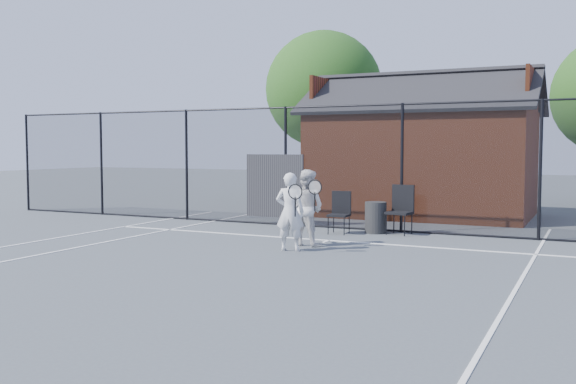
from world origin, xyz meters
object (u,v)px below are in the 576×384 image
at_px(chair_left, 339,213).
at_px(player_front, 290,212).
at_px(clubhouse, 423,160).
at_px(chair_right, 399,210).
at_px(player_back, 307,207).
at_px(waste_bin, 376,218).

bearing_deg(chair_left, player_front, -92.04).
relative_size(clubhouse, chair_left, 6.84).
relative_size(player_front, chair_right, 1.37).
bearing_deg(chair_right, player_front, -104.82).
height_order(player_front, chair_left, player_front).
bearing_deg(player_front, player_back, 90.24).
height_order(player_front, player_back, player_back).
relative_size(chair_right, waste_bin, 1.52).
height_order(chair_right, waste_bin, chair_right).
distance_m(clubhouse, chair_right, 4.56).
distance_m(chair_right, waste_bin, 0.59).
distance_m(player_front, player_back, 0.79).
relative_size(player_front, chair_left, 1.58).
bearing_deg(clubhouse, chair_left, -98.21).
relative_size(clubhouse, chair_right, 5.93).
bearing_deg(clubhouse, waste_bin, -89.89).
distance_m(player_back, waste_bin, 2.50).
height_order(player_back, waste_bin, player_back).
distance_m(chair_left, chair_right, 1.37).
bearing_deg(waste_bin, clubhouse, 90.11).
xyz_separation_m(player_front, waste_bin, (0.68, 3.17, -0.39)).
height_order(clubhouse, chair_left, clubhouse).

